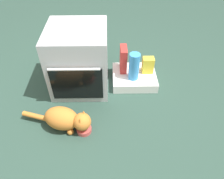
# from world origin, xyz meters

# --- Properties ---
(ground) EXTENTS (8.00, 8.00, 0.00)m
(ground) POSITION_xyz_m (0.00, 0.00, 0.00)
(ground) COLOR #284238
(oven) EXTENTS (0.57, 0.62, 0.66)m
(oven) POSITION_xyz_m (-0.07, 0.48, 0.33)
(oven) COLOR #B7BABF
(oven) RESTS_ON ground
(pantry_cabinet) EXTENTS (0.47, 0.42, 0.10)m
(pantry_cabinet) POSITION_xyz_m (0.51, 0.52, 0.05)
(pantry_cabinet) COLOR white
(pantry_cabinet) RESTS_ON ground
(food_bowl) EXTENTS (0.13, 0.13, 0.07)m
(food_bowl) POSITION_xyz_m (0.01, -0.16, 0.03)
(food_bowl) COLOR #C64C47
(food_bowl) RESTS_ON ground
(cat) EXTENTS (0.65, 0.28, 0.23)m
(cat) POSITION_xyz_m (-0.15, -0.12, 0.12)
(cat) COLOR #C6752D
(cat) RESTS_ON ground
(snack_bag) EXTENTS (0.12, 0.09, 0.18)m
(snack_bag) POSITION_xyz_m (0.66, 0.55, 0.19)
(snack_bag) COLOR yellow
(snack_bag) RESTS_ON pantry_cabinet
(water_bottle) EXTENTS (0.11, 0.11, 0.30)m
(water_bottle) POSITION_xyz_m (0.49, 0.45, 0.25)
(water_bottle) COLOR #388CD1
(water_bottle) RESTS_ON pantry_cabinet
(cereal_box) EXTENTS (0.07, 0.18, 0.28)m
(cereal_box) POSITION_xyz_m (0.39, 0.60, 0.24)
(cereal_box) COLOR #B72D28
(cereal_box) RESTS_ON pantry_cabinet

